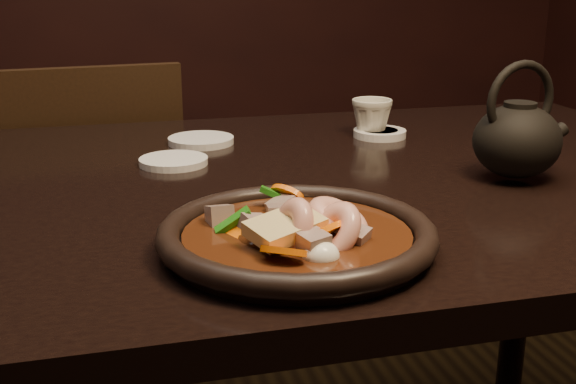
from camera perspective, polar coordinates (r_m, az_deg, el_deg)
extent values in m
cube|color=black|center=(1.04, -3.71, -0.09)|extent=(1.60, 0.90, 0.04)
cylinder|color=black|center=(1.76, 17.80, -6.50)|extent=(0.06, 0.06, 0.71)
cube|color=black|center=(1.77, -15.32, -4.14)|extent=(0.44, 0.44, 0.04)
cylinder|color=black|center=(2.02, -10.64, -7.74)|extent=(0.03, 0.03, 0.39)
cylinder|color=black|center=(1.73, -8.70, -12.10)|extent=(0.03, 0.03, 0.39)
cylinder|color=black|center=(2.00, -19.99, -8.79)|extent=(0.03, 0.03, 0.39)
cylinder|color=black|center=(1.71, -19.78, -13.41)|extent=(0.03, 0.03, 0.39)
cube|color=black|center=(1.52, -15.32, 1.58)|extent=(0.39, 0.07, 0.42)
cylinder|color=black|center=(0.78, 0.71, -4.15)|extent=(0.28, 0.28, 0.01)
torus|color=black|center=(0.77, 0.72, -3.26)|extent=(0.30, 0.30, 0.03)
cylinder|color=#37180A|center=(0.77, 0.71, -3.55)|extent=(0.25, 0.25, 0.01)
ellipsoid|color=#37180A|center=(0.77, 0.71, -3.55)|extent=(0.14, 0.13, 0.04)
torus|color=#DAA089|center=(0.78, 3.54, -2.53)|extent=(0.09, 0.09, 0.04)
torus|color=#DAA089|center=(0.75, 3.62, -3.22)|extent=(0.08, 0.08, 0.06)
torus|color=#DAA089|center=(0.77, 3.99, -2.12)|extent=(0.09, 0.09, 0.04)
torus|color=#DAA089|center=(0.74, 0.25, -3.09)|extent=(0.06, 0.07, 0.06)
cube|color=gray|center=(0.78, -0.67, -1.89)|extent=(0.03, 0.03, 0.03)
cube|color=gray|center=(0.75, 5.26, -3.68)|extent=(0.04, 0.04, 0.03)
cube|color=gray|center=(0.71, 1.98, -4.13)|extent=(0.03, 0.04, 0.03)
cube|color=gray|center=(0.84, -0.44, -1.32)|extent=(0.04, 0.04, 0.03)
cube|color=gray|center=(0.80, -5.42, -1.89)|extent=(0.03, 0.04, 0.03)
cube|color=gray|center=(0.77, -2.62, -2.84)|extent=(0.04, 0.04, 0.03)
cylinder|color=#FF6808|center=(0.85, -0.11, -0.15)|extent=(0.05, 0.06, 0.04)
cylinder|color=#FF6808|center=(0.74, 3.24, -3.01)|extent=(0.06, 0.06, 0.04)
cylinder|color=#FF6808|center=(0.77, -4.31, -3.15)|extent=(0.06, 0.06, 0.03)
cylinder|color=#FF6808|center=(0.69, -0.35, -4.70)|extent=(0.06, 0.06, 0.03)
cube|color=#237115|center=(0.79, -0.15, -2.14)|extent=(0.04, 0.03, 0.02)
cube|color=#237115|center=(0.76, 1.70, -3.00)|extent=(0.03, 0.04, 0.01)
cube|color=#237115|center=(0.74, -0.23, -3.62)|extent=(0.03, 0.04, 0.02)
cube|color=#237115|center=(0.77, 0.23, -2.92)|extent=(0.05, 0.02, 0.01)
cube|color=#237115|center=(0.85, -0.85, -0.26)|extent=(0.04, 0.03, 0.02)
cube|color=#237115|center=(0.77, -4.38, -2.31)|extent=(0.04, 0.02, 0.03)
ellipsoid|color=white|center=(0.76, 0.47, -2.31)|extent=(0.04, 0.03, 0.03)
ellipsoid|color=white|center=(0.76, -1.00, -3.00)|extent=(0.04, 0.04, 0.02)
ellipsoid|color=white|center=(0.76, 1.10, -2.61)|extent=(0.04, 0.04, 0.03)
ellipsoid|color=white|center=(0.71, 2.60, -5.08)|extent=(0.04, 0.04, 0.03)
ellipsoid|color=white|center=(0.79, 3.08, -1.80)|extent=(0.04, 0.03, 0.02)
cube|color=#D2BC7D|center=(0.73, -0.23, -2.77)|extent=(0.09, 0.08, 0.03)
cylinder|color=white|center=(1.31, 7.26, 4.62)|extent=(0.09, 0.09, 0.01)
cylinder|color=white|center=(1.13, -9.03, 2.42)|extent=(0.11, 0.11, 0.01)
cylinder|color=white|center=(1.26, -6.89, 4.07)|extent=(0.11, 0.11, 0.01)
imported|color=beige|center=(1.31, 6.62, 5.95)|extent=(0.09, 0.08, 0.07)
ellipsoid|color=black|center=(1.07, 17.63, 3.86)|extent=(0.12, 0.12, 0.11)
cylinder|color=black|center=(1.06, 17.86, 6.29)|extent=(0.05, 0.05, 0.02)
cylinder|color=black|center=(1.11, 20.02, 4.10)|extent=(0.06, 0.03, 0.04)
torus|color=black|center=(1.06, 17.91, 6.83)|extent=(0.12, 0.03, 0.12)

